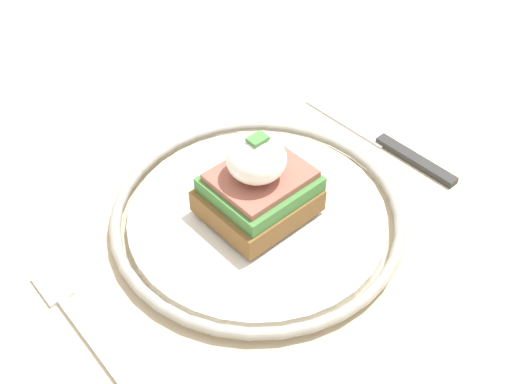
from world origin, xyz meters
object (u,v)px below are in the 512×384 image
at_px(fork, 80,323).
at_px(knife, 389,145).
at_px(plate, 256,214).
at_px(sandwich, 257,183).

xyz_separation_m(fork, knife, (0.34, -0.02, 0.00)).
height_order(plate, fork, plate).
height_order(fork, knife, knife).
xyz_separation_m(sandwich, knife, (0.17, -0.01, -0.04)).
bearing_deg(plate, fork, 177.17).
relative_size(fork, knife, 0.78).
bearing_deg(fork, knife, -3.85).
relative_size(plate, fork, 1.78).
distance_m(plate, knife, 0.17).
relative_size(sandwich, knife, 0.64).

